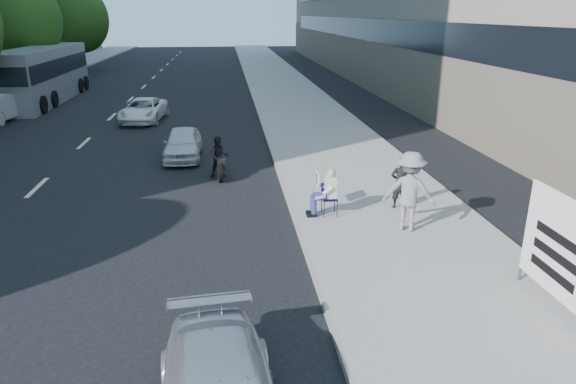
{
  "coord_description": "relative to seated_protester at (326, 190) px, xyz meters",
  "views": [
    {
      "loc": [
        -0.27,
        -8.64,
        5.39
      ],
      "look_at": [
        1.09,
        2.68,
        1.38
      ],
      "focal_mm": 32.0,
      "sensor_mm": 36.0,
      "label": 1
    }
  ],
  "objects": [
    {
      "name": "ground",
      "position": [
        -2.29,
        -4.2,
        -0.87
      ],
      "size": [
        160.0,
        160.0,
        0.0
      ],
      "primitive_type": "plane",
      "color": "black",
      "rests_on": "ground"
    },
    {
      "name": "near_sidewalk",
      "position": [
        1.71,
        15.8,
        -0.8
      ],
      "size": [
        5.0,
        120.0,
        0.15
      ],
      "primitive_type": "cube",
      "color": "gray",
      "rests_on": "ground"
    },
    {
      "name": "white_sedan_near",
      "position": [
        -4.3,
        6.87,
        -0.29
      ],
      "size": [
        1.39,
        3.42,
        1.16
      ],
      "primitive_type": "imported",
      "rotation": [
        0.0,
        0.0,
        -0.0
      ],
      "color": "silver",
      "rests_on": "ground"
    },
    {
      "name": "seated_protester",
      "position": [
        0.0,
        0.0,
        0.0
      ],
      "size": [
        0.83,
        1.12,
        1.31
      ],
      "color": "#141251",
      "rests_on": "near_sidewalk"
    },
    {
      "name": "motorcycle",
      "position": [
        -2.87,
        4.3,
        -0.24
      ],
      "size": [
        0.76,
        2.05,
        1.42
      ],
      "rotation": [
        0.0,
        0.0,
        0.13
      ],
      "color": "black",
      "rests_on": "ground"
    },
    {
      "name": "tree_far_d",
      "position": [
        -15.99,
        25.8,
        4.01
      ],
      "size": [
        4.8,
        4.8,
        7.65
      ],
      "color": "#382616",
      "rests_on": "ground"
    },
    {
      "name": "protest_banner",
      "position": [
        3.3,
        -5.56,
        0.53
      ],
      "size": [
        0.08,
        3.06,
        2.2
      ],
      "color": "#4C4C4C",
      "rests_on": "near_sidewalk"
    },
    {
      "name": "pedestrian_woman",
      "position": [
        2.17,
        0.29,
        0.01
      ],
      "size": [
        0.56,
        0.39,
        1.47
      ],
      "primitive_type": "imported",
      "rotation": [
        0.0,
        0.0,
        3.08
      ],
      "color": "black",
      "rests_on": "near_sidewalk"
    },
    {
      "name": "bus",
      "position": [
        -14.0,
        21.69,
        0.76
      ],
      "size": [
        2.75,
        12.05,
        3.3
      ],
      "rotation": [
        0.0,
        0.0,
        -0.0
      ],
      "color": "slate",
      "rests_on": "ground"
    },
    {
      "name": "jogger",
      "position": [
        1.89,
        -1.23,
        0.29
      ],
      "size": [
        1.51,
        1.24,
        2.03
      ],
      "primitive_type": "imported",
      "rotation": [
        0.0,
        0.0,
        2.71
      ],
      "color": "gray",
      "rests_on": "near_sidewalk"
    },
    {
      "name": "white_sedan_far",
      "position": [
        -6.87,
        14.47,
        -0.3
      ],
      "size": [
        2.3,
        4.3,
        1.15
      ],
      "primitive_type": "imported",
      "rotation": [
        0.0,
        0.0,
        -0.1
      ],
      "color": "white",
      "rests_on": "ground"
    },
    {
      "name": "tree_far_e",
      "position": [
        -15.99,
        39.8,
        3.91
      ],
      "size": [
        5.4,
        5.4,
        7.89
      ],
      "color": "#382616",
      "rests_on": "ground"
    }
  ]
}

